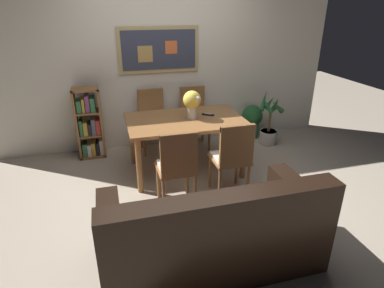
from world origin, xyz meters
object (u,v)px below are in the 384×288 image
leather_couch (213,233)px  potted_ivy (252,119)px  dining_table (185,126)px  bookshelf (90,126)px  dining_chair_far_left (152,115)px  dining_chair_near_left (177,163)px  dining_chair_near_right (233,154)px  tv_remote (208,114)px  potted_palm (269,126)px  dining_chair_far_right (194,112)px  flower_vase (192,102)px

leather_couch → potted_ivy: (1.56, 2.56, -0.00)m
dining_table → bookshelf: bookshelf is taller
dining_chair_far_left → dining_table: bearing=-69.6°
leather_couch → dining_chair_near_left: bearing=95.9°
dining_chair_far_left → dining_chair_near_right: (0.64, -1.56, 0.00)m
tv_remote → potted_palm: bearing=21.3°
tv_remote → dining_chair_near_right: bearing=-88.4°
dining_table → potted_ivy: size_ratio=2.49×
dining_chair_near_right → potted_ivy: size_ratio=1.56×
dining_chair_near_left → leather_couch: (0.09, -0.89, -0.22)m
dining_chair_near_left → bookshelf: (-0.90, 1.61, -0.07)m
dining_table → leather_couch: 1.74m
dining_chair_far_right → tv_remote: 0.75m
leather_couch → flower_vase: 1.84m
dining_chair_far_right → dining_chair_near_right: size_ratio=1.00×
dining_chair_near_left → potted_ivy: 2.36m
dining_chair_near_right → dining_chair_near_left: same height
potted_ivy → tv_remote: tv_remote is taller
dining_chair_far_right → dining_chair_far_left: 0.64m
bookshelf → dining_chair_far_right: bearing=-0.5°
dining_table → leather_couch: bearing=-96.8°
dining_chair_far_right → leather_couch: 2.55m
dining_chair_near_left → flower_vase: flower_vase is taller
leather_couch → flower_vase: bearing=80.2°
potted_palm → dining_chair_near_right: bearing=-131.7°
dining_chair_near_right → dining_chair_near_left: (-0.64, -0.05, 0.00)m
potted_palm → flower_vase: (-1.39, -0.51, 0.64)m
dining_chair_near_left → leather_couch: dining_chair_near_left is taller
leather_couch → flower_vase: size_ratio=5.09×
dining_chair_far_right → dining_chair_far_left: (-0.64, 0.02, 0.00)m
dining_chair_far_left → potted_ivy: (1.65, 0.05, -0.23)m
dining_chair_far_left → bookshelf: bookshelf is taller
dining_table → leather_couch: leather_couch is taller
bookshelf → tv_remote: bearing=-26.0°
dining_chair_near_right → tv_remote: 0.84m
dining_chair_far_right → dining_chair_near_left: 1.72m
dining_chair_far_right → potted_palm: 1.20m
potted_ivy → potted_palm: potted_palm is taller
leather_couch → bookshelf: bookshelf is taller
dining_chair_near_left → leather_couch: bearing=-84.1°
potted_palm → tv_remote: potted_palm is taller
potted_ivy → dining_chair_far_left: bearing=-178.1°
leather_couch → bookshelf: 2.70m
dining_chair_far_left → tv_remote: dining_chair_far_left is taller
dining_chair_near_left → tv_remote: (0.61, 0.87, 0.20)m
dining_chair_near_left → flower_vase: bearing=64.7°
dining_table → dining_chair_far_right: dining_chair_far_right is taller
bookshelf → potted_ivy: (2.55, 0.06, -0.15)m
dining_chair_near_right → tv_remote: dining_chair_near_right is taller
dining_table → dining_chair_far_left: bearing=110.4°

